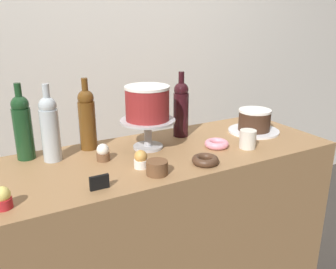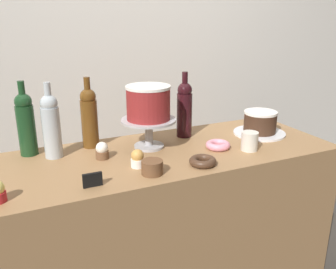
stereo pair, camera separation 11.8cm
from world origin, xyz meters
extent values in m
cube|color=silver|center=(0.00, 0.87, 1.30)|extent=(6.00, 0.05, 2.60)
cube|color=#997047|center=(0.00, 0.00, 0.44)|extent=(1.53, 0.58, 0.88)
cylinder|color=#B2B2B7|center=(-0.06, 0.08, 0.89)|extent=(0.14, 0.14, 0.01)
cylinder|color=#B2B2B7|center=(-0.06, 0.08, 0.95)|extent=(0.04, 0.04, 0.11)
cylinder|color=#B2B2B7|center=(-0.06, 0.08, 1.02)|extent=(0.25, 0.25, 0.01)
cylinder|color=maroon|center=(-0.06, 0.08, 1.09)|extent=(0.20, 0.20, 0.14)
cylinder|color=white|center=(-0.06, 0.08, 1.17)|extent=(0.20, 0.20, 0.01)
cylinder|color=white|center=(0.53, 0.03, 0.89)|extent=(0.26, 0.26, 0.01)
cylinder|color=#3D2619|center=(0.53, 0.03, 0.94)|extent=(0.16, 0.16, 0.10)
cylinder|color=white|center=(0.53, 0.03, 1.00)|extent=(0.17, 0.17, 0.01)
cylinder|color=#5B3814|center=(-0.30, 0.21, 0.99)|extent=(0.08, 0.08, 0.22)
sphere|color=#5B3814|center=(-0.30, 0.21, 1.12)|extent=(0.07, 0.07, 0.07)
cylinder|color=#5B3814|center=(-0.30, 0.21, 1.17)|extent=(0.03, 0.03, 0.08)
cylinder|color=#B2BCC1|center=(-0.48, 0.15, 0.99)|extent=(0.08, 0.08, 0.22)
sphere|color=#B2BCC1|center=(-0.48, 0.15, 1.12)|extent=(0.07, 0.07, 0.07)
cylinder|color=#B2BCC1|center=(-0.48, 0.15, 1.17)|extent=(0.03, 0.03, 0.08)
cylinder|color=black|center=(0.16, 0.16, 0.99)|extent=(0.08, 0.08, 0.22)
sphere|color=black|center=(0.16, 0.16, 1.12)|extent=(0.07, 0.07, 0.07)
cylinder|color=black|center=(0.16, 0.16, 1.17)|extent=(0.03, 0.03, 0.08)
cylinder|color=#193D1E|center=(-0.57, 0.22, 0.99)|extent=(0.08, 0.08, 0.22)
sphere|color=#193D1E|center=(-0.57, 0.22, 1.12)|extent=(0.07, 0.07, 0.07)
cylinder|color=#193D1E|center=(-0.57, 0.22, 1.17)|extent=(0.03, 0.03, 0.08)
cylinder|color=white|center=(-0.18, -0.11, 0.90)|extent=(0.06, 0.06, 0.03)
sphere|color=#CC9347|center=(-0.18, -0.11, 0.93)|extent=(0.05, 0.05, 0.05)
cylinder|color=brown|center=(-0.29, 0.04, 0.90)|extent=(0.06, 0.06, 0.03)
sphere|color=white|center=(-0.29, 0.04, 0.93)|extent=(0.05, 0.05, 0.05)
torus|color=#472D1E|center=(0.07, -0.20, 0.90)|extent=(0.11, 0.11, 0.03)
torus|color=pink|center=(0.22, -0.06, 0.90)|extent=(0.11, 0.11, 0.03)
cylinder|color=brown|center=(-0.16, -0.19, 0.89)|extent=(0.08, 0.08, 0.01)
cylinder|color=brown|center=(-0.16, -0.19, 0.90)|extent=(0.08, 0.08, 0.01)
cylinder|color=brown|center=(-0.16, -0.19, 0.91)|extent=(0.08, 0.08, 0.01)
cylinder|color=brown|center=(-0.16, -0.19, 0.92)|extent=(0.08, 0.08, 0.01)
cylinder|color=brown|center=(-0.16, -0.19, 0.93)|extent=(0.08, 0.08, 0.01)
cube|color=black|center=(-0.39, -0.21, 0.91)|extent=(0.07, 0.01, 0.05)
cylinder|color=silver|center=(0.34, -0.14, 0.93)|extent=(0.08, 0.08, 0.08)
camera|label=1|loc=(-0.73, -1.33, 1.47)|focal=38.51mm
camera|label=2|loc=(-0.63, -1.38, 1.47)|focal=38.51mm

